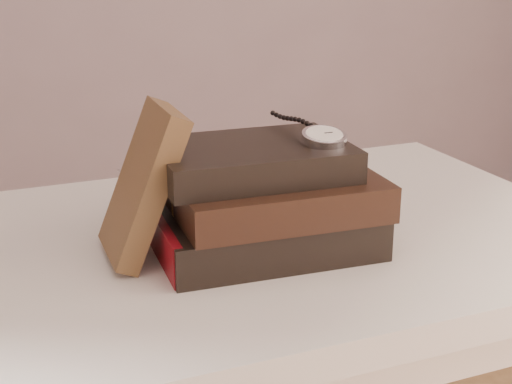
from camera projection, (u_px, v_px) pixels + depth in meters
name	position (u px, v px, depth m)	size (l,w,h in m)	color
table	(224.00, 300.00, 1.01)	(1.00, 0.60, 0.75)	beige
book_stack	(265.00, 201.00, 0.93)	(0.28, 0.20, 0.13)	black
journal	(143.00, 183.00, 0.89)	(0.03, 0.12, 0.19)	#402B18
pocket_watch	(322.00, 135.00, 0.92)	(0.06, 0.16, 0.02)	silver
eyeglasses	(172.00, 177.00, 0.98)	(0.12, 0.14, 0.05)	silver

